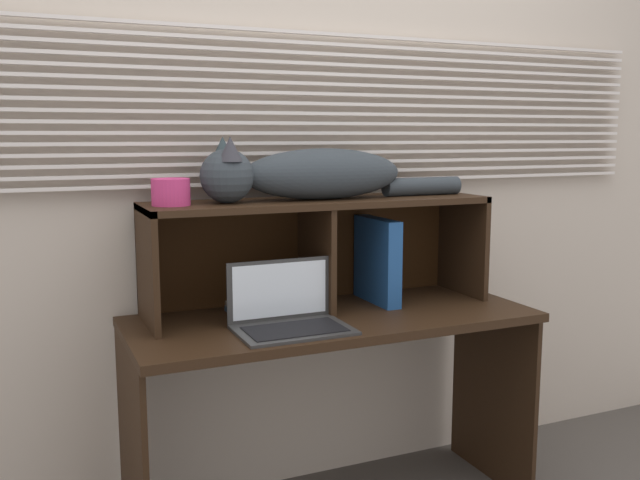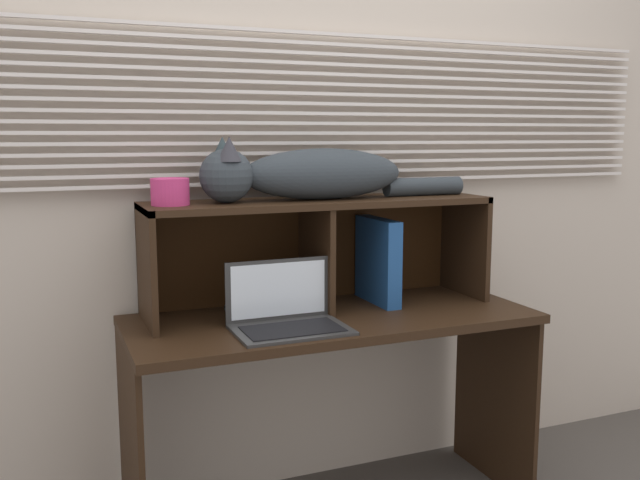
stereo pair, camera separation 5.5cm
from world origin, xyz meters
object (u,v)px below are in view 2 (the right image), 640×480
cat (307,174)px  small_basket (170,192)px  book_stack (256,310)px  binder_upright (378,261)px  laptop (287,315)px

cat → small_basket: size_ratio=8.07×
book_stack → small_basket: bearing=179.1°
cat → small_basket: bearing=-180.0°
cat → binder_upright: size_ratio=3.18×
cat → small_basket: cat is taller
binder_upright → small_basket: (-0.74, 0.00, 0.27)m
cat → laptop: bearing=-126.0°
cat → small_basket: 0.46m
laptop → book_stack: size_ratio=1.72×
laptop → binder_upright: (0.42, 0.20, 0.11)m
binder_upright → book_stack: (-0.46, -0.00, -0.14)m
book_stack → laptop: bearing=-78.9°
laptop → binder_upright: 0.48m
cat → binder_upright: cat is taller
book_stack → small_basket: (-0.28, 0.00, 0.41)m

